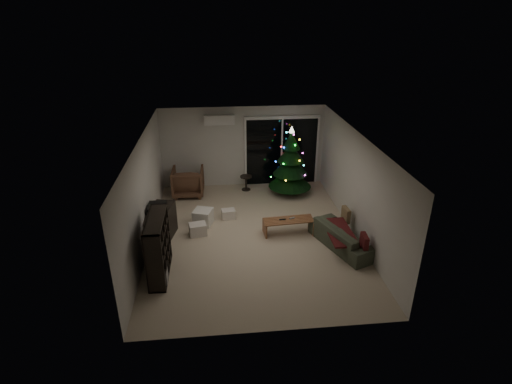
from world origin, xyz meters
TOP-DOWN VIEW (x-y plane):
  - room at (0.46, 1.49)m, footprint 6.50×7.51m
  - bookshelf at (-2.25, -1.35)m, footprint 0.72×1.36m
  - media_cabinet at (-2.25, -0.02)m, footprint 0.74×1.36m
  - stereo at (-2.25, -0.02)m, footprint 0.41×0.48m
  - armchair at (-1.71, 2.61)m, footprint 0.93×0.96m
  - ottoman at (-1.24, 0.73)m, footprint 0.56×0.56m
  - cardboard_box_a at (-1.36, 0.20)m, footprint 0.46×0.39m
  - cardboard_box_b at (-0.57, 0.99)m, footprint 0.39×0.31m
  - side_table at (0.04, 2.80)m, footprint 0.38×0.38m
  - floor_lamp at (-1.46, 3.36)m, footprint 0.29×0.29m
  - sofa at (2.05, -0.69)m, footprint 1.34×1.99m
  - sofa_throw at (1.95, -0.69)m, footprint 0.58×1.33m
  - cushion_a at (2.30, -0.04)m, footprint 0.14×0.36m
  - cushion_b at (2.30, -1.34)m, footprint 0.13×0.36m
  - coffee_table at (0.88, 0.03)m, footprint 1.26×0.53m
  - remote_a at (0.73, 0.03)m, footprint 0.15×0.05m
  - remote_b at (0.98, 0.08)m, footprint 0.15×0.09m
  - christmas_tree at (1.34, 2.42)m, footprint 1.36×1.36m

SIDE VIEW (x-z plane):
  - cardboard_box_b at x=-0.57m, z-range 0.00..0.25m
  - cardboard_box_a at x=-1.36m, z-range 0.00..0.30m
  - coffee_table at x=0.88m, z-range 0.00..0.39m
  - ottoman at x=-1.24m, z-range 0.00..0.40m
  - side_table at x=0.04m, z-range 0.00..0.46m
  - sofa at x=2.05m, z-range 0.00..0.54m
  - sofa_throw at x=1.95m, z-range 0.37..0.41m
  - remote_a at x=0.73m, z-range 0.39..0.41m
  - remote_b at x=0.98m, z-range 0.39..0.41m
  - media_cabinet at x=-2.25m, z-range 0.00..0.81m
  - armchair at x=-1.71m, z-range 0.00..0.85m
  - cushion_a at x=2.30m, z-range 0.31..0.67m
  - cushion_b at x=2.30m, z-range 0.31..0.67m
  - bookshelf at x=-2.25m, z-range 0.00..1.32m
  - stereo at x=-2.25m, z-range 0.81..0.98m
  - floor_lamp at x=-1.46m, z-range 0.00..1.80m
  - room at x=0.46m, z-range -0.28..2.32m
  - christmas_tree at x=1.34m, z-range 0.00..2.08m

